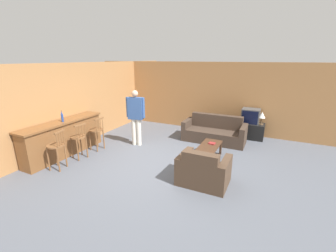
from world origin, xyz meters
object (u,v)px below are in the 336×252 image
(armchair_near, at_px, (203,171))
(tv_unit, at_px, (249,131))
(bottle, at_px, (62,117))
(table_lamp, at_px, (262,116))
(person_by_window, at_px, (136,115))
(couch_far, at_px, (214,132))
(bar_chair_far, at_px, (97,132))
(bar_chair_mid, at_px, (79,139))
(tv, at_px, (251,116))
(coffee_table, at_px, (209,147))
(bar_chair_near, at_px, (56,148))
(book_on_table, at_px, (212,143))

(armchair_near, bearing_deg, tv_unit, 81.28)
(bottle, height_order, table_lamp, bottle)
(table_lamp, distance_m, person_by_window, 4.24)
(couch_far, distance_m, person_by_window, 2.71)
(bar_chair_far, relative_size, person_by_window, 0.58)
(bar_chair_mid, bearing_deg, tv, 43.04)
(armchair_near, xyz_separation_m, coffee_table, (-0.23, 1.32, 0.05))
(bar_chair_near, xyz_separation_m, armchair_near, (3.54, 0.91, -0.26))
(bar_chair_mid, bearing_deg, bottle, -176.77)
(table_lamp, bearing_deg, tv, -179.51)
(tv_unit, xyz_separation_m, book_on_table, (-0.75, -2.20, 0.17))
(coffee_table, bearing_deg, bar_chair_mid, -155.62)
(table_lamp, bearing_deg, bottle, -142.11)
(bar_chair_mid, xyz_separation_m, book_on_table, (3.35, 1.63, -0.13))
(coffee_table, xyz_separation_m, bottle, (-3.82, -1.53, 0.81))
(bar_chair_far, xyz_separation_m, tv, (4.10, 3.13, 0.23))
(armchair_near, relative_size, table_lamp, 2.48)
(coffee_table, bearing_deg, bar_chair_far, -166.44)
(book_on_table, height_order, person_by_window, person_by_window)
(bar_chair_mid, height_order, tv, tv)
(coffee_table, bearing_deg, tv, 71.36)
(tv, height_order, table_lamp, tv)
(tv, bearing_deg, bar_chair_far, -142.68)
(couch_far, height_order, table_lamp, table_lamp)
(book_on_table, bearing_deg, couch_far, 101.52)
(coffee_table, relative_size, tv_unit, 1.03)
(bar_chair_far, relative_size, armchair_near, 0.94)
(tv, distance_m, bottle, 6.02)
(coffee_table, height_order, tv_unit, tv_unit)
(armchair_near, xyz_separation_m, tv, (0.56, 3.64, 0.49))
(tv_unit, distance_m, tv, 0.53)
(bar_chair_mid, relative_size, armchair_near, 0.94)
(bar_chair_far, bearing_deg, tv, 37.32)
(tv_unit, bearing_deg, bottle, -140.00)
(bar_chair_mid, xyz_separation_m, bar_chair_far, (0.00, 0.70, 0.00))
(bar_chair_near, xyz_separation_m, bar_chair_far, (0.00, 1.43, 0.00))
(couch_far, xyz_separation_m, coffee_table, (0.24, -1.49, 0.05))
(bar_chair_near, relative_size, bar_chair_mid, 1.00)
(bottle, relative_size, table_lamp, 0.71)
(couch_far, distance_m, book_on_table, 1.40)
(bar_chair_mid, bearing_deg, tv_unit, 43.06)
(bar_chair_mid, distance_m, couch_far, 4.30)
(armchair_near, height_order, coffee_table, armchair_near)
(coffee_table, height_order, bottle, bottle)
(bottle, distance_m, table_lamp, 6.30)
(armchair_near, distance_m, book_on_table, 1.46)
(bar_chair_far, distance_m, table_lamp, 5.46)
(couch_far, relative_size, tv_unit, 2.08)
(book_on_table, bearing_deg, bar_chair_mid, -154.07)
(bar_chair_far, relative_size, bottle, 3.27)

